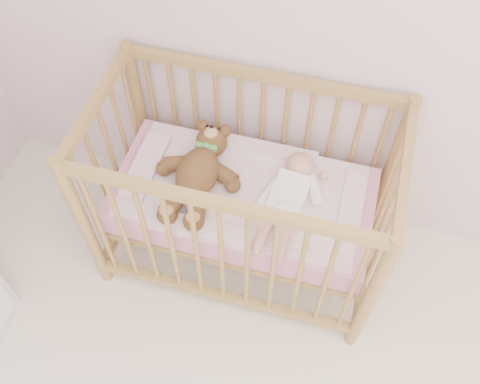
% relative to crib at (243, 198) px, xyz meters
% --- Properties ---
extents(wall_back, '(4.00, 0.02, 2.70)m').
position_rel_crib_xyz_m(wall_back, '(0.47, 0.40, 0.85)').
color(wall_back, silver).
rests_on(wall_back, floor).
extents(crib, '(1.36, 0.76, 1.00)m').
position_rel_crib_xyz_m(crib, '(0.00, 0.00, 0.00)').
color(crib, '#AB8948').
rests_on(crib, floor).
extents(mattress, '(1.22, 0.62, 0.13)m').
position_rel_crib_xyz_m(mattress, '(0.00, 0.00, -0.01)').
color(mattress, pink).
rests_on(mattress, crib).
extents(blanket, '(1.10, 0.58, 0.06)m').
position_rel_crib_xyz_m(blanket, '(-0.00, 0.00, 0.06)').
color(blanket, pink).
rests_on(blanket, mattress).
extents(baby, '(0.33, 0.62, 0.14)m').
position_rel_crib_xyz_m(baby, '(0.22, -0.02, 0.14)').
color(baby, white).
rests_on(baby, blanket).
extents(teddy_bear, '(0.43, 0.61, 0.17)m').
position_rel_crib_xyz_m(teddy_bear, '(-0.21, -0.02, 0.15)').
color(teddy_bear, brown).
rests_on(teddy_bear, blanket).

